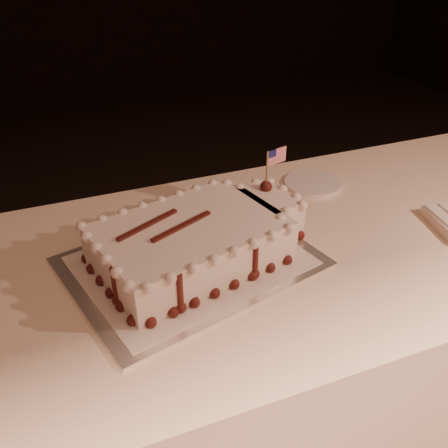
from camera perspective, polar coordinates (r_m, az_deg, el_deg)
name	(u,v)px	position (r m, az deg, el deg)	size (l,w,h in m)	color
banquet_table	(281,352)	(1.46, 6.56, -14.29)	(2.40, 0.80, 0.75)	#FFE3C5
cake_board	(191,262)	(1.13, -3.78, -4.36)	(0.53, 0.40, 0.01)	white
doily	(191,260)	(1.13, -3.79, -4.16)	(0.47, 0.36, 0.00)	silver
sheet_cake	(201,238)	(1.11, -2.67, -1.66)	(0.52, 0.36, 0.20)	white
side_plate	(313,183)	(1.47, 10.08, 4.59)	(0.16, 0.16, 0.01)	white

